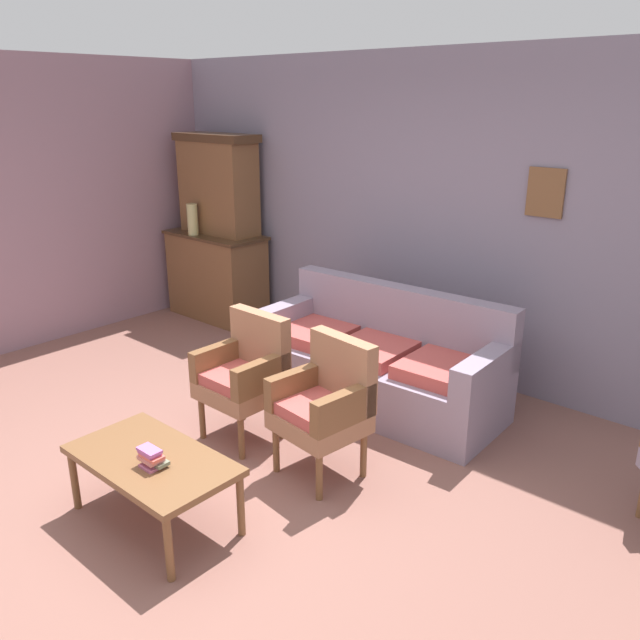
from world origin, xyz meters
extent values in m
plane|color=#84564C|center=(0.00, 0.00, 0.00)|extent=(7.68, 7.68, 0.00)
cube|color=gray|center=(0.00, 2.63, 1.35)|extent=(6.40, 0.06, 2.70)
cube|color=brown|center=(0.90, 2.58, 1.65)|extent=(0.28, 0.02, 0.36)
cube|color=brown|center=(-2.53, 2.25, 0.45)|extent=(1.10, 0.52, 0.90)
cube|color=#462D1B|center=(-2.53, 2.25, 0.92)|extent=(1.16, 0.55, 0.03)
cube|color=brown|center=(-2.53, 2.33, 1.41)|extent=(0.90, 0.36, 0.95)
cube|color=#462D1B|center=(-2.53, 2.33, 1.92)|extent=(0.99, 0.38, 0.08)
cylinder|color=tan|center=(-2.66, 2.07, 1.09)|extent=(0.11, 0.11, 0.33)
cube|color=gray|center=(0.08, 1.66, 0.21)|extent=(2.02, 0.88, 0.42)
cube|color=gray|center=(0.06, 1.98, 0.66)|extent=(1.99, 0.24, 0.48)
cube|color=gray|center=(0.99, 1.70, 0.54)|extent=(0.19, 0.81, 0.24)
cube|color=gray|center=(-0.84, 1.62, 0.54)|extent=(0.19, 0.81, 0.24)
cube|color=#B74C47|center=(0.66, 1.64, 0.47)|extent=(0.55, 0.58, 0.10)
cube|color=#B74C47|center=(0.08, 1.62, 0.47)|extent=(0.55, 0.58, 0.10)
cube|color=#B74C47|center=(-0.50, 1.59, 0.47)|extent=(0.55, 0.58, 0.10)
cube|color=#9E6B4C|center=(-0.31, 0.59, 0.38)|extent=(0.53, 0.49, 0.12)
cube|color=#B74C47|center=(-0.31, 0.57, 0.47)|extent=(0.45, 0.41, 0.10)
cube|color=#9E6B4C|center=(-0.31, 0.79, 0.67)|extent=(0.52, 0.11, 0.46)
cube|color=brown|center=(-0.09, 0.59, 0.55)|extent=(0.09, 0.48, 0.22)
cube|color=brown|center=(-0.53, 0.59, 0.55)|extent=(0.09, 0.48, 0.22)
cylinder|color=brown|center=(-0.10, 0.40, 0.16)|extent=(0.04, 0.04, 0.32)
cylinder|color=brown|center=(-0.52, 0.40, 0.16)|extent=(0.04, 0.04, 0.32)
cylinder|color=brown|center=(-0.10, 0.78, 0.16)|extent=(0.04, 0.04, 0.32)
cylinder|color=brown|center=(-0.52, 0.78, 0.16)|extent=(0.04, 0.04, 0.32)
cube|color=#9E6B4C|center=(0.42, 0.61, 0.38)|extent=(0.57, 0.54, 0.12)
cube|color=#B74C47|center=(0.41, 0.59, 0.47)|extent=(0.49, 0.46, 0.10)
cube|color=#9E6B4C|center=(0.44, 0.81, 0.67)|extent=(0.53, 0.16, 0.46)
cube|color=brown|center=(0.63, 0.58, 0.55)|extent=(0.14, 0.49, 0.22)
cube|color=brown|center=(0.20, 0.63, 0.55)|extent=(0.14, 0.49, 0.22)
cylinder|color=brown|center=(0.60, 0.39, 0.16)|extent=(0.04, 0.04, 0.32)
cylinder|color=brown|center=(0.18, 0.44, 0.16)|extent=(0.04, 0.04, 0.32)
cylinder|color=brown|center=(0.65, 0.77, 0.16)|extent=(0.04, 0.04, 0.32)
cylinder|color=brown|center=(0.23, 0.82, 0.16)|extent=(0.04, 0.04, 0.32)
cube|color=brown|center=(0.04, -0.38, 0.40)|extent=(1.00, 0.56, 0.04)
cylinder|color=brown|center=(-0.42, -0.14, 0.19)|extent=(0.04, 0.04, 0.38)
cylinder|color=brown|center=(0.50, -0.14, 0.19)|extent=(0.04, 0.04, 0.38)
cylinder|color=brown|center=(-0.42, -0.62, 0.19)|extent=(0.04, 0.04, 0.38)
cylinder|color=brown|center=(0.50, -0.62, 0.19)|extent=(0.04, 0.04, 0.38)
cube|color=#BC6083|center=(0.13, -0.44, 0.43)|extent=(0.11, 0.10, 0.02)
cube|color=slate|center=(0.14, -0.41, 0.45)|extent=(0.14, 0.08, 0.02)
cube|color=#D67C79|center=(0.12, -0.43, 0.47)|extent=(0.13, 0.09, 0.02)
cube|color=#E56255|center=(0.13, -0.44, 0.49)|extent=(0.13, 0.08, 0.02)
cube|color=#C7569E|center=(0.11, -0.44, 0.50)|extent=(0.12, 0.08, 0.02)
cube|color=#B960B1|center=(0.11, -0.44, 0.52)|extent=(0.14, 0.08, 0.02)
camera|label=1|loc=(2.82, -2.11, 2.32)|focal=36.17mm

